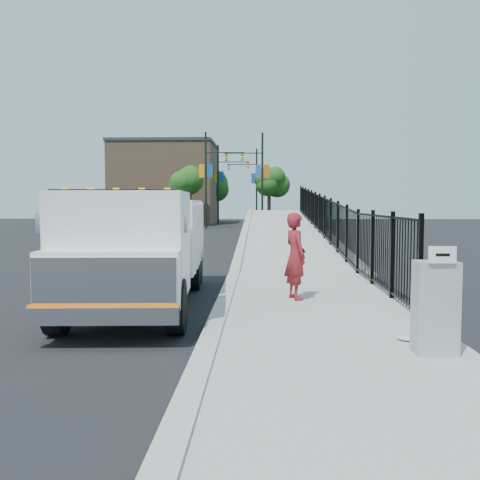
{
  "coord_description": "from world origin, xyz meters",
  "views": [
    {
      "loc": [
        0.75,
        -11.4,
        2.15
      ],
      "look_at": [
        0.24,
        2.0,
        1.21
      ],
      "focal_mm": 40.0,
      "sensor_mm": 36.0,
      "label": 1
    }
  ],
  "objects": [
    {
      "name": "truck",
      "position": [
        -1.73,
        -0.48,
        1.34
      ],
      "size": [
        2.66,
        7.09,
        2.39
      ],
      "rotation": [
        0.0,
        0.0,
        0.06
      ],
      "color": "black",
      "rests_on": "ground"
    },
    {
      "name": "worker",
      "position": [
        1.49,
        -0.2,
        1.03
      ],
      "size": [
        0.64,
        0.78,
        1.82
      ],
      "primitive_type": "imported",
      "rotation": [
        0.0,
        0.0,
        1.93
      ],
      "color": "maroon",
      "rests_on": "sidewalk"
    },
    {
      "name": "debris",
      "position": [
        2.93,
        -3.53,
        0.16
      ],
      "size": [
        0.3,
        0.3,
        0.08
      ],
      "primitive_type": "ellipsoid",
      "color": "silver",
      "rests_on": "sidewalk"
    },
    {
      "name": "light_pole_1",
      "position": [
        0.61,
        33.74,
        4.36
      ],
      "size": [
        3.78,
        0.22,
        8.0
      ],
      "color": "black",
      "rests_on": "ground"
    },
    {
      "name": "tree_2",
      "position": [
        -4.48,
        48.49,
        3.97
      ],
      "size": [
        3.26,
        3.26,
        5.63
      ],
      "color": "#382314",
      "rests_on": "ground"
    },
    {
      "name": "utility_cabinet",
      "position": [
        3.1,
        -4.22,
        0.75
      ],
      "size": [
        0.55,
        0.4,
        1.25
      ],
      "primitive_type": "cube",
      "color": "gray",
      "rests_on": "sidewalk"
    },
    {
      "name": "ramp",
      "position": [
        2.12,
        16.0,
        0.0
      ],
      "size": [
        3.95,
        24.06,
        3.19
      ],
      "primitive_type": "cube",
      "rotation": [
        0.06,
        0.0,
        0.0
      ],
      "color": "#9E998E",
      "rests_on": "ground"
    },
    {
      "name": "light_pole_3",
      "position": [
        0.04,
        46.94,
        4.36
      ],
      "size": [
        3.78,
        0.22,
        8.0
      ],
      "color": "black",
      "rests_on": "ground"
    },
    {
      "name": "arrow_sign",
      "position": [
        3.1,
        -4.44,
        1.48
      ],
      "size": [
        0.35,
        0.04,
        0.22
      ],
      "primitive_type": "cube",
      "color": "white",
      "rests_on": "utility_cabinet"
    },
    {
      "name": "ground",
      "position": [
        0.0,
        0.0,
        0.0
      ],
      "size": [
        120.0,
        120.0,
        0.0
      ],
      "primitive_type": "plane",
      "color": "black",
      "rests_on": "ground"
    },
    {
      "name": "light_pole_0",
      "position": [
        -3.49,
        33.21,
        4.36
      ],
      "size": [
        3.77,
        0.22,
        8.0
      ],
      "color": "black",
      "rests_on": "ground"
    },
    {
      "name": "sidewalk",
      "position": [
        1.93,
        -2.0,
        0.06
      ],
      "size": [
        3.55,
        12.0,
        0.12
      ],
      "primitive_type": "cube",
      "color": "#9E998E",
      "rests_on": "ground"
    },
    {
      "name": "building",
      "position": [
        -9.0,
        44.0,
        4.0
      ],
      "size": [
        10.0,
        10.0,
        8.0
      ],
      "primitive_type": "cube",
      "color": "#8C664C",
      "rests_on": "ground"
    },
    {
      "name": "tree_1",
      "position": [
        1.57,
        38.9,
        3.91
      ],
      "size": [
        2.19,
        2.19,
        5.09
      ],
      "color": "#382314",
      "rests_on": "ground"
    },
    {
      "name": "tree_0",
      "position": [
        -5.51,
        35.98,
        3.94
      ],
      "size": [
        2.58,
        2.58,
        5.29
      ],
      "color": "#382314",
      "rests_on": "ground"
    },
    {
      "name": "iron_fence",
      "position": [
        3.55,
        12.0,
        0.9
      ],
      "size": [
        0.1,
        28.0,
        1.8
      ],
      "primitive_type": "cube",
      "color": "black",
      "rests_on": "ground"
    },
    {
      "name": "curb",
      "position": [
        0.0,
        -2.0,
        0.08
      ],
      "size": [
        0.3,
        12.0,
        0.16
      ],
      "primitive_type": "cube",
      "color": "#ADAAA3",
      "rests_on": "ground"
    },
    {
      "name": "light_pole_2",
      "position": [
        -3.27,
        43.39,
        4.36
      ],
      "size": [
        3.77,
        0.22,
        8.0
      ],
      "color": "black",
      "rests_on": "ground"
    }
  ]
}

